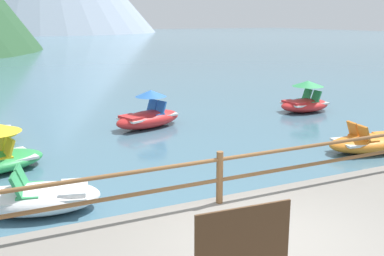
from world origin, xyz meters
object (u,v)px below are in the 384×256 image
(pedal_boat_2, at_px, (369,143))
(pedal_boat_3, at_px, (305,101))
(sign_board, at_px, (243,245))
(pedal_boat_7, at_px, (41,198))
(pedal_boat_6, at_px, (148,116))

(pedal_boat_2, bearing_deg, pedal_boat_3, 68.99)
(sign_board, bearing_deg, pedal_boat_7, 109.88)
(pedal_boat_6, bearing_deg, pedal_boat_3, -1.14)
(sign_board, xyz_separation_m, pedal_boat_6, (2.56, 10.20, -0.73))
(sign_board, xyz_separation_m, pedal_boat_7, (-1.66, 4.59, -0.85))
(pedal_boat_6, relative_size, pedal_boat_7, 1.12)
(pedal_boat_3, xyz_separation_m, pedal_boat_7, (-10.73, -5.48, -0.14))
(pedal_boat_3, bearing_deg, pedal_boat_2, -111.01)
(pedal_boat_2, xyz_separation_m, pedal_boat_6, (-4.52, 5.34, 0.14))
(sign_board, height_order, pedal_boat_3, sign_board)
(pedal_boat_6, height_order, pedal_boat_7, pedal_boat_6)
(pedal_boat_3, distance_m, pedal_boat_7, 12.05)
(sign_board, bearing_deg, pedal_boat_6, 75.91)
(sign_board, height_order, pedal_boat_6, sign_board)
(pedal_boat_7, bearing_deg, pedal_boat_2, 1.78)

